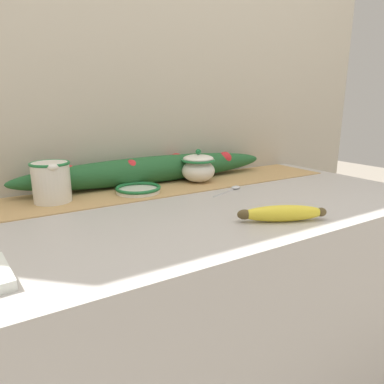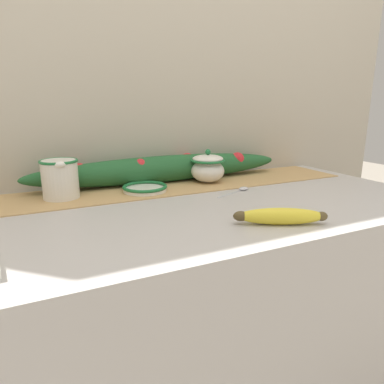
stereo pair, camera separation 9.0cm
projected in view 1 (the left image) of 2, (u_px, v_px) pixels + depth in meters
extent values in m
cube|color=#B7B2AD|center=(198.00, 340.00, 1.10)|extent=(1.41, 0.70, 0.92)
cube|color=#B7AD99|center=(144.00, 102.00, 1.22)|extent=(2.21, 0.04, 2.40)
cube|color=tan|center=(165.00, 187.00, 1.16)|extent=(1.30, 0.24, 0.00)
cylinder|color=white|center=(51.00, 182.00, 0.97)|extent=(0.10, 0.10, 0.11)
torus|color=#1E7038|center=(49.00, 163.00, 0.95)|extent=(0.11, 0.11, 0.01)
torus|color=white|center=(47.00, 175.00, 1.02)|extent=(0.06, 0.01, 0.06)
ellipsoid|color=white|center=(53.00, 167.00, 0.91)|extent=(0.03, 0.02, 0.02)
ellipsoid|color=white|center=(198.00, 171.00, 1.22)|extent=(0.12, 0.12, 0.08)
torus|color=#1E7038|center=(198.00, 160.00, 1.21)|extent=(0.12, 0.12, 0.01)
ellipsoid|color=white|center=(198.00, 159.00, 1.21)|extent=(0.11, 0.11, 0.03)
sphere|color=#1E7038|center=(198.00, 152.00, 1.20)|extent=(0.02, 0.02, 0.02)
cylinder|color=white|center=(138.00, 191.00, 1.08)|extent=(0.14, 0.14, 0.01)
torus|color=#1E7038|center=(138.00, 188.00, 1.08)|extent=(0.14, 0.14, 0.01)
ellipsoid|color=yellow|center=(283.00, 213.00, 0.82)|extent=(0.20, 0.13, 0.04)
ellipsoid|color=brown|center=(244.00, 215.00, 0.81)|extent=(0.04, 0.04, 0.02)
ellipsoid|color=brown|center=(321.00, 212.00, 0.83)|extent=(0.03, 0.03, 0.02)
cube|color=silver|center=(224.00, 193.00, 1.08)|extent=(0.11, 0.05, 0.00)
ellipsoid|color=silver|center=(236.00, 187.00, 1.14)|extent=(0.04, 0.04, 0.01)
ellipsoid|color=#235B2D|center=(155.00, 169.00, 1.21)|extent=(0.95, 0.10, 0.09)
sphere|color=red|center=(69.00, 173.00, 1.07)|extent=(0.05, 0.05, 0.05)
sphere|color=red|center=(131.00, 167.00, 1.14)|extent=(0.05, 0.05, 0.05)
sphere|color=red|center=(177.00, 161.00, 1.27)|extent=(0.06, 0.06, 0.06)
sphere|color=red|center=(225.00, 159.00, 1.35)|extent=(0.06, 0.06, 0.06)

